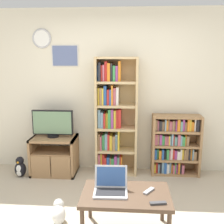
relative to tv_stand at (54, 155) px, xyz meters
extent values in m
cube|color=beige|center=(0.96, 0.31, 0.99)|extent=(5.90, 0.06, 2.60)
torus|color=#B2B2B7|center=(-0.19, 0.26, 1.83)|extent=(0.31, 0.03, 0.31)
cylinder|color=white|center=(-0.19, 0.26, 1.83)|extent=(0.25, 0.02, 0.25)
cube|color=silver|center=(0.17, 0.27, 1.57)|extent=(0.43, 0.01, 0.34)
cube|color=slate|center=(0.17, 0.26, 1.57)|extent=(0.40, 0.02, 0.31)
cube|color=#9E754C|center=(-0.33, 0.02, 0.00)|extent=(0.04, 0.48, 0.61)
cube|color=#9E754C|center=(0.33, 0.02, 0.00)|extent=(0.04, 0.48, 0.61)
cube|color=#9E754C|center=(0.00, 0.02, 0.28)|extent=(0.71, 0.48, 0.04)
cube|color=#9E754C|center=(0.00, 0.02, -0.29)|extent=(0.71, 0.48, 0.04)
cube|color=#9E754C|center=(0.00, 0.02, 0.06)|extent=(0.63, 0.44, 0.04)
cube|color=#9E754C|center=(-0.16, -0.21, -0.11)|extent=(0.30, 0.02, 0.33)
cube|color=#9E754C|center=(0.16, -0.21, -0.11)|extent=(0.30, 0.02, 0.33)
cylinder|color=black|center=(-0.01, 0.03, 0.32)|extent=(0.18, 0.18, 0.04)
cube|color=black|center=(-0.01, 0.03, 0.54)|extent=(0.65, 0.05, 0.40)
cube|color=slate|center=(-0.01, 0.00, 0.54)|extent=(0.61, 0.01, 0.36)
cube|color=tan|center=(0.69, 0.10, 0.62)|extent=(0.04, 0.32, 1.86)
cube|color=tan|center=(1.30, 0.10, 0.62)|extent=(0.04, 0.32, 1.86)
cube|color=tan|center=(1.00, 0.25, 0.62)|extent=(0.65, 0.02, 1.86)
cube|color=tan|center=(1.00, 0.10, -0.29)|extent=(0.58, 0.28, 0.04)
cube|color=tan|center=(1.00, 0.10, 0.08)|extent=(0.58, 0.28, 0.04)
cube|color=tan|center=(1.00, 0.10, 0.44)|extent=(0.58, 0.28, 0.04)
cube|color=tan|center=(1.00, 0.10, 0.81)|extent=(0.58, 0.28, 0.04)
cube|color=tan|center=(1.00, 0.10, 1.17)|extent=(0.58, 0.28, 0.04)
cube|color=tan|center=(1.00, 0.10, 1.54)|extent=(0.58, 0.28, 0.04)
cube|color=#B75B70|center=(0.73, 0.11, -0.12)|extent=(0.03, 0.25, 0.29)
cube|color=gold|center=(0.76, 0.11, -0.12)|extent=(0.02, 0.22, 0.30)
cube|color=red|center=(0.79, 0.12, -0.13)|extent=(0.04, 0.20, 0.29)
cube|color=red|center=(0.83, 0.11, -0.15)|extent=(0.03, 0.23, 0.25)
cube|color=#2856A8|center=(0.87, 0.11, -0.15)|extent=(0.04, 0.22, 0.25)
cube|color=#93704C|center=(0.91, 0.11, -0.15)|extent=(0.02, 0.23, 0.24)
cube|color=#388947|center=(0.94, 0.11, -0.15)|extent=(0.04, 0.24, 0.23)
cube|color=#9E4293|center=(0.99, 0.11, -0.13)|extent=(0.04, 0.24, 0.27)
cube|color=#5B9389|center=(1.03, 0.11, -0.15)|extent=(0.04, 0.21, 0.25)
cube|color=red|center=(1.06, 0.12, -0.13)|extent=(0.02, 0.20, 0.27)
cube|color=orange|center=(1.08, 0.11, -0.14)|extent=(0.02, 0.21, 0.25)
cube|color=#93704C|center=(0.73, 0.11, 0.23)|extent=(0.03, 0.23, 0.27)
cube|color=#B75B70|center=(0.76, 0.11, 0.21)|extent=(0.02, 0.24, 0.23)
cube|color=#388947|center=(0.79, 0.12, 0.22)|extent=(0.04, 0.20, 0.25)
cube|color=#759EB7|center=(0.84, 0.12, 0.23)|extent=(0.04, 0.20, 0.26)
cube|color=red|center=(0.87, 0.12, 0.22)|extent=(0.03, 0.21, 0.26)
cube|color=gold|center=(0.91, 0.11, 0.22)|extent=(0.04, 0.21, 0.24)
cube|color=#93704C|center=(0.96, 0.11, 0.21)|extent=(0.04, 0.25, 0.23)
cube|color=#759EB7|center=(1.00, 0.12, 0.22)|extent=(0.04, 0.20, 0.25)
cube|color=gold|center=(1.03, 0.11, 0.25)|extent=(0.03, 0.22, 0.31)
cube|color=#759EB7|center=(0.73, 0.11, 0.61)|extent=(0.04, 0.22, 0.29)
cube|color=#759EB7|center=(0.77, 0.11, 0.58)|extent=(0.04, 0.23, 0.25)
cube|color=red|center=(0.81, 0.11, 0.58)|extent=(0.03, 0.25, 0.23)
cube|color=gold|center=(0.85, 0.12, 0.58)|extent=(0.04, 0.20, 0.23)
cube|color=#388947|center=(0.89, 0.10, 0.61)|extent=(0.04, 0.25, 0.30)
cube|color=#9E4293|center=(0.93, 0.11, 0.61)|extent=(0.04, 0.24, 0.30)
cube|color=gold|center=(0.97, 0.11, 0.60)|extent=(0.03, 0.22, 0.28)
cube|color=red|center=(1.01, 0.11, 0.60)|extent=(0.03, 0.22, 0.29)
cube|color=red|center=(1.05, 0.12, 0.61)|extent=(0.04, 0.21, 0.29)
cube|color=gold|center=(0.72, 0.11, 0.95)|extent=(0.03, 0.21, 0.26)
cube|color=#93704C|center=(0.76, 0.11, 0.96)|extent=(0.03, 0.23, 0.26)
cube|color=gold|center=(0.79, 0.11, 0.95)|extent=(0.02, 0.23, 0.26)
cube|color=#2856A8|center=(0.82, 0.11, 0.97)|extent=(0.04, 0.22, 0.29)
cube|color=red|center=(0.87, 0.11, 0.94)|extent=(0.04, 0.21, 0.24)
cube|color=#2856A8|center=(0.90, 0.11, 0.94)|extent=(0.02, 0.24, 0.24)
cube|color=orange|center=(0.93, 0.11, 0.98)|extent=(0.03, 0.24, 0.30)
cube|color=#B75B70|center=(0.97, 0.11, 0.96)|extent=(0.04, 0.21, 0.26)
cube|color=white|center=(1.01, 0.12, 0.96)|extent=(0.04, 0.21, 0.27)
cube|color=#2856A8|center=(0.72, 0.12, 1.31)|extent=(0.02, 0.20, 0.24)
cube|color=#232328|center=(0.74, 0.10, 1.33)|extent=(0.03, 0.26, 0.28)
cube|color=red|center=(0.77, 0.11, 1.31)|extent=(0.02, 0.21, 0.24)
cube|color=#B75B70|center=(0.80, 0.11, 1.31)|extent=(0.02, 0.24, 0.25)
cube|color=red|center=(0.84, 0.12, 1.34)|extent=(0.04, 0.20, 0.29)
cube|color=orange|center=(0.88, 0.11, 1.32)|extent=(0.04, 0.23, 0.27)
cube|color=#232328|center=(0.92, 0.11, 1.32)|extent=(0.02, 0.22, 0.27)
cube|color=#388947|center=(0.96, 0.11, 1.31)|extent=(0.04, 0.23, 0.23)
cube|color=#9E4293|center=(1.00, 0.11, 1.30)|extent=(0.03, 0.21, 0.23)
cube|color=orange|center=(1.04, 0.12, 1.34)|extent=(0.04, 0.20, 0.30)
cube|color=#9E754C|center=(1.58, 0.11, 0.18)|extent=(0.04, 0.29, 0.97)
cube|color=#9E754C|center=(2.30, 0.11, 0.18)|extent=(0.04, 0.29, 0.97)
cube|color=#9E754C|center=(1.94, 0.25, 0.18)|extent=(0.75, 0.02, 0.97)
cube|color=#9E754C|center=(1.94, 0.11, -0.29)|extent=(0.68, 0.25, 0.04)
cube|color=#9E754C|center=(1.94, 0.11, -0.05)|extent=(0.68, 0.25, 0.04)
cube|color=#9E754C|center=(1.94, 0.11, 0.18)|extent=(0.68, 0.25, 0.04)
cube|color=#9E754C|center=(1.94, 0.11, 0.41)|extent=(0.68, 0.25, 0.04)
cube|color=#9E754C|center=(1.94, 0.11, 0.64)|extent=(0.68, 0.25, 0.04)
cube|color=gold|center=(1.62, 0.12, -0.20)|extent=(0.03, 0.20, 0.15)
cube|color=red|center=(1.65, 0.13, -0.19)|extent=(0.03, 0.18, 0.16)
cube|color=#759EB7|center=(1.68, 0.12, -0.19)|extent=(0.02, 0.21, 0.15)
cube|color=#232328|center=(1.71, 0.12, -0.18)|extent=(0.02, 0.22, 0.17)
cube|color=#759EB7|center=(1.74, 0.12, -0.18)|extent=(0.04, 0.21, 0.19)
cube|color=#2856A8|center=(1.78, 0.12, -0.18)|extent=(0.04, 0.23, 0.19)
cube|color=white|center=(1.82, 0.12, -0.19)|extent=(0.04, 0.21, 0.16)
cube|color=#759EB7|center=(1.86, 0.13, -0.18)|extent=(0.03, 0.18, 0.18)
cube|color=orange|center=(1.89, 0.13, -0.20)|extent=(0.02, 0.19, 0.15)
cube|color=#B75B70|center=(1.91, 0.12, -0.20)|extent=(0.03, 0.22, 0.14)
cube|color=#388947|center=(1.94, 0.12, -0.18)|extent=(0.02, 0.21, 0.18)
cube|color=#9E4293|center=(1.97, 0.13, -0.20)|extent=(0.02, 0.19, 0.15)
cube|color=orange|center=(1.99, 0.12, -0.18)|extent=(0.03, 0.23, 0.19)
cube|color=#232328|center=(2.02, 0.12, -0.20)|extent=(0.02, 0.21, 0.15)
cube|color=#B75B70|center=(2.06, 0.12, -0.20)|extent=(0.04, 0.22, 0.15)
cube|color=#2856A8|center=(1.62, 0.12, 0.04)|extent=(0.03, 0.22, 0.16)
cube|color=#388947|center=(1.66, 0.13, 0.04)|extent=(0.02, 0.18, 0.16)
cube|color=orange|center=(1.69, 0.12, 0.03)|extent=(0.04, 0.20, 0.14)
cube|color=#2856A8|center=(1.73, 0.12, 0.05)|extent=(0.03, 0.23, 0.17)
cube|color=#232328|center=(1.77, 0.13, 0.04)|extent=(0.03, 0.18, 0.14)
cube|color=#388947|center=(1.81, 0.12, 0.05)|extent=(0.04, 0.23, 0.17)
cube|color=#B75B70|center=(1.84, 0.12, 0.04)|extent=(0.02, 0.22, 0.15)
cube|color=white|center=(1.87, 0.13, 0.06)|extent=(0.03, 0.19, 0.19)
cube|color=red|center=(1.90, 0.13, 0.04)|extent=(0.03, 0.18, 0.15)
cube|color=#9E4293|center=(1.94, 0.13, 0.03)|extent=(0.04, 0.18, 0.14)
cube|color=white|center=(1.98, 0.12, 0.03)|extent=(0.04, 0.21, 0.14)
cube|color=white|center=(2.02, 0.13, 0.05)|extent=(0.03, 0.19, 0.17)
cube|color=gold|center=(2.05, 0.13, 0.05)|extent=(0.03, 0.18, 0.17)
cube|color=#93704C|center=(2.08, 0.12, 0.05)|extent=(0.03, 0.22, 0.17)
cube|color=#93704C|center=(2.11, 0.13, 0.06)|extent=(0.04, 0.19, 0.19)
cube|color=#232328|center=(2.15, 0.12, 0.05)|extent=(0.02, 0.22, 0.17)
cube|color=orange|center=(2.17, 0.13, 0.05)|extent=(0.03, 0.18, 0.17)
cube|color=#759EB7|center=(2.20, 0.12, 0.05)|extent=(0.02, 0.20, 0.17)
cube|color=#93704C|center=(2.23, 0.12, 0.03)|extent=(0.04, 0.21, 0.14)
cube|color=#B75B70|center=(1.63, 0.12, 0.28)|extent=(0.04, 0.20, 0.17)
cube|color=#93704C|center=(1.66, 0.13, 0.28)|extent=(0.02, 0.19, 0.16)
cube|color=#9E4293|center=(1.69, 0.13, 0.28)|extent=(0.04, 0.20, 0.17)
cube|color=#388947|center=(1.73, 0.12, 0.27)|extent=(0.04, 0.20, 0.15)
cube|color=#B75B70|center=(1.77, 0.13, 0.27)|extent=(0.03, 0.20, 0.14)
cube|color=#B75B70|center=(1.80, 0.13, 0.27)|extent=(0.02, 0.19, 0.14)
cube|color=gold|center=(1.83, 0.12, 0.27)|extent=(0.02, 0.21, 0.15)
cube|color=#759EB7|center=(1.85, 0.12, 0.27)|extent=(0.02, 0.20, 0.15)
cube|color=#759EB7|center=(1.87, 0.12, 0.29)|extent=(0.02, 0.22, 0.19)
cube|color=red|center=(1.89, 0.13, 0.27)|extent=(0.02, 0.19, 0.16)
cube|color=#5B9389|center=(1.93, 0.12, 0.27)|extent=(0.04, 0.20, 0.14)
cube|color=#B75B70|center=(1.97, 0.12, 0.29)|extent=(0.04, 0.23, 0.18)
cube|color=#759EB7|center=(2.01, 0.12, 0.28)|extent=(0.03, 0.22, 0.16)
cube|color=#388947|center=(2.04, 0.12, 0.27)|extent=(0.04, 0.23, 0.15)
cube|color=orange|center=(2.08, 0.13, 0.28)|extent=(0.02, 0.19, 0.17)
cube|color=#93704C|center=(2.11, 0.12, 0.27)|extent=(0.04, 0.20, 0.15)
cube|color=#93704C|center=(1.62, 0.12, 0.51)|extent=(0.03, 0.20, 0.17)
cube|color=#B75B70|center=(1.65, 0.13, 0.51)|extent=(0.02, 0.19, 0.15)
cube|color=#232328|center=(1.68, 0.12, 0.50)|extent=(0.04, 0.21, 0.15)
cube|color=#93704C|center=(1.72, 0.13, 0.50)|extent=(0.04, 0.18, 0.14)
cube|color=#759EB7|center=(1.76, 0.12, 0.52)|extent=(0.02, 0.22, 0.18)
cube|color=orange|center=(1.78, 0.12, 0.51)|extent=(0.03, 0.20, 0.17)
cube|color=#93704C|center=(1.81, 0.13, 0.52)|extent=(0.02, 0.18, 0.19)
cube|color=#B75B70|center=(1.84, 0.13, 0.50)|extent=(0.04, 0.18, 0.15)
cube|color=#93704C|center=(1.87, 0.12, 0.51)|extent=(0.02, 0.21, 0.16)
cube|color=#93704C|center=(1.90, 0.13, 0.50)|extent=(0.02, 0.18, 0.15)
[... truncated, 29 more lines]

